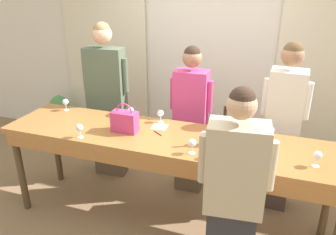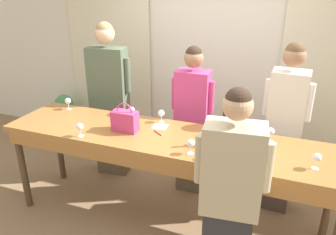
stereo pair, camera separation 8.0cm
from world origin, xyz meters
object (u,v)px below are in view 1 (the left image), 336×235
Objects in this scene: wine_glass_front_left at (192,143)px; wine_glass_back_mid at (226,125)px; guest_pink_top at (190,119)px; host_pouring at (233,201)px; wine_glass_center_mid at (204,135)px; wine_glass_center_right at (161,114)px; wine_glass_front_right at (317,156)px; wine_glass_center_left at (270,131)px; wine_glass_front_mid at (65,102)px; wine_bottle at (224,131)px; guest_olive_jacket at (107,100)px; wine_glass_back_right at (216,148)px; wine_glass_near_host at (80,128)px; guest_cream_sweater at (282,127)px; potted_plant at (61,116)px; handbag at (125,121)px; tasting_bar at (164,145)px; wine_glass_back_left at (131,111)px.

wine_glass_back_mid is (0.20, 0.45, 0.00)m from wine_glass_front_left.
host_pouring is (0.66, -1.29, -0.01)m from guest_pink_top.
wine_glass_center_right is at bearing 146.72° from wine_glass_center_mid.
wine_glass_front_right is 1.00× the size of wine_glass_center_left.
wine_glass_front_mid is 1.00× the size of wine_glass_back_mid.
guest_olive_jacket reaches higher than wine_bottle.
wine_glass_back_right is 0.07× the size of guest_olive_jacket.
wine_glass_front_right is at bearing 9.86° from wine_glass_back_right.
wine_glass_near_host is 0.08× the size of host_pouring.
guest_olive_jacket is at bearing 151.72° from wine_glass_center_mid.
wine_glass_center_right is 1.23m from guest_cream_sweater.
wine_glass_front_mid is 2.54m from wine_glass_front_right.
potted_plant is at bearing 163.06° from guest_pink_top.
wine_glass_front_right is at bearing -33.24° from guest_pink_top.
handbag reaches higher than wine_glass_front_right.
handbag reaches higher than wine_glass_back_right.
wine_glass_front_left reaches higher than tasting_bar.
tasting_bar is at bearing 154.92° from wine_glass_back_right.
guest_olive_jacket is 1.98m from guest_cream_sweater.
host_pouring is (1.69, -1.29, -0.12)m from guest_olive_jacket.
wine_glass_near_host is 1.49m from host_pouring.
wine_glass_back_left is at bearing -173.95° from wine_glass_center_right.
potted_plant is at bearing 148.17° from tasting_bar.
guest_cream_sweater is (2.26, 0.41, -0.14)m from wine_glass_front_mid.
wine_bottle is at bearing -22.10° from wine_glass_center_right.
handbag reaches higher than wine_glass_near_host.
wine_glass_front_left is 1.00× the size of wine_glass_front_mid.
wine_glass_front_right is at bearing -24.41° from wine_glass_back_mid.
guest_pink_top is (-1.21, 0.79, -0.18)m from wine_glass_front_right.
wine_glass_back_right is 1.23m from wine_glass_near_host.
guest_olive_jacket reaches higher than tasting_bar.
wine_glass_center_left is at bearing 135.37° from wine_glass_front_right.
guest_pink_top is (-0.31, 0.72, -0.18)m from wine_glass_center_mid.
wine_bottle is 2.70× the size of wine_glass_center_mid.
potted_plant is (-2.93, 1.98, -0.51)m from host_pouring.
wine_glass_center_right is 0.08× the size of host_pouring.
wine_glass_center_left and wine_glass_near_host have the same top height.
wine_glass_front_right is 1.48m from wine_glass_center_right.
wine_glass_center_mid is (-0.53, -0.28, -0.00)m from wine_glass_center_left.
guest_olive_jacket is (0.28, 0.41, -0.08)m from wine_glass_front_mid.
guest_cream_sweater is (1.16, 0.38, -0.14)m from wine_glass_center_right.
wine_glass_back_right is at bearing -16.31° from wine_glass_front_mid.
wine_glass_front_left is 0.19× the size of potted_plant.
wine_glass_back_mid is at bearing -1.43° from wine_glass_front_mid.
wine_glass_back_right is at bearing -30.61° from potted_plant.
wine_glass_center_left is 1.92m from guest_olive_jacket.
wine_glass_back_left is 1.00× the size of wine_glass_back_mid.
wine_glass_center_left is (2.15, -0.03, 0.00)m from wine_glass_front_mid.
guest_pink_top is at bearing 56.96° from handbag.
host_pouring is at bearing -76.03° from wine_glass_back_mid.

